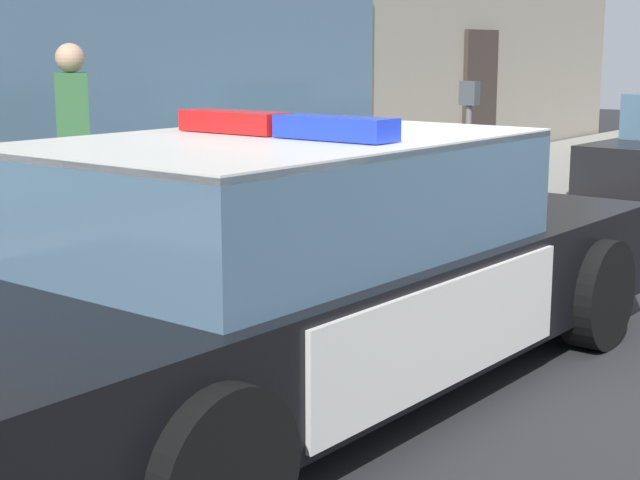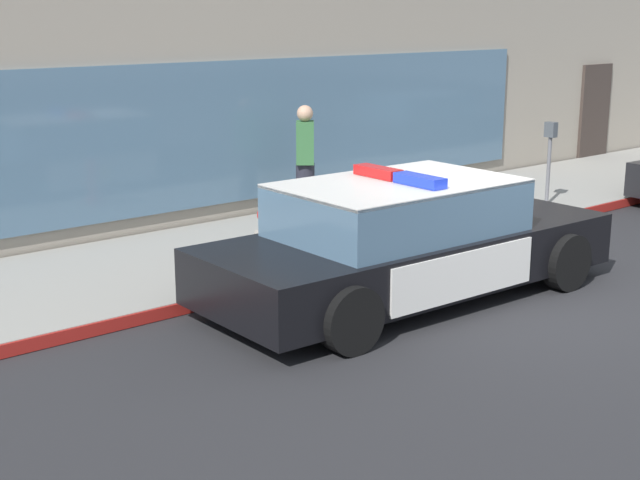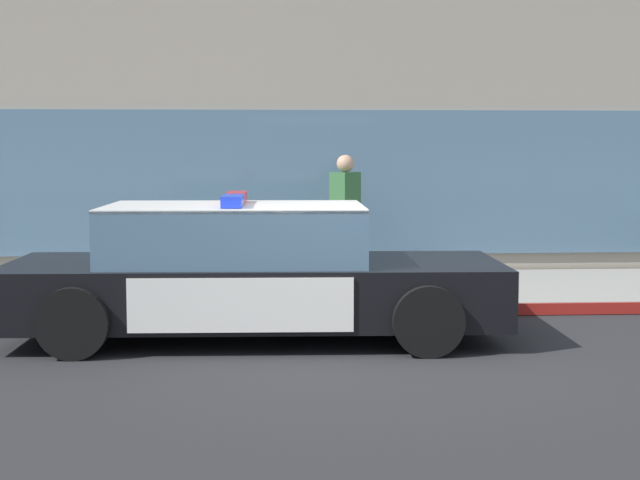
{
  "view_description": "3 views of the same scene",
  "coord_description": "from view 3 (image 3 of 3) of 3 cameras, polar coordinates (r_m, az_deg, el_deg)",
  "views": [
    {
      "loc": [
        -5.12,
        -2.17,
        1.82
      ],
      "look_at": [
        -0.26,
        1.47,
        0.62
      ],
      "focal_mm": 54.88,
      "sensor_mm": 36.0,
      "label": 1
    },
    {
      "loc": [
        -8.27,
        -6.04,
        3.21
      ],
      "look_at": [
        -1.67,
        1.83,
        0.6
      ],
      "focal_mm": 50.89,
      "sensor_mm": 36.0,
      "label": 2
    },
    {
      "loc": [
        -1.03,
        -8.87,
        1.97
      ],
      "look_at": [
        -0.37,
        1.71,
        0.94
      ],
      "focal_mm": 53.95,
      "sensor_mm": 36.0,
      "label": 3
    }
  ],
  "objects": [
    {
      "name": "ground",
      "position": [
        9.15,
        3.01,
        -6.89
      ],
      "size": [
        48.0,
        48.0,
        0.0
      ],
      "primitive_type": "plane",
      "color": "#262628"
    },
    {
      "name": "sidewalk",
      "position": [
        12.64,
        1.16,
        -3.07
      ],
      "size": [
        48.0,
        3.01,
        0.15
      ],
      "primitive_type": "cube",
      "color": "gray",
      "rests_on": "ground"
    },
    {
      "name": "curb_red_paint",
      "position": [
        11.14,
        1.8,
        -4.24
      ],
      "size": [
        28.8,
        0.04,
        0.14
      ],
      "primitive_type": "cube",
      "color": "maroon",
      "rests_on": "ground"
    },
    {
      "name": "storefront_building",
      "position": [
        18.33,
        2.99,
        13.46
      ],
      "size": [
        25.8,
        8.15,
        8.99
      ],
      "color": "gray",
      "rests_on": "ground"
    },
    {
      "name": "police_cruiser",
      "position": [
        9.89,
        -4.23,
        -1.96
      ],
      "size": [
        5.07,
        2.2,
        1.49
      ],
      "rotation": [
        0.0,
        0.0,
        -0.03
      ],
      "color": "black",
      "rests_on": "ground"
    },
    {
      "name": "fire_hydrant",
      "position": [
        11.72,
        -7.19,
        -1.69
      ],
      "size": [
        0.34,
        0.39,
        0.73
      ],
      "color": "red",
      "rests_on": "sidewalk"
    },
    {
      "name": "pedestrian_on_sidewalk",
      "position": [
        13.29,
        1.5,
        1.42
      ],
      "size": [
        0.45,
        0.47,
        1.71
      ],
      "rotation": [
        0.0,
        0.0,
        5.6
      ],
      "color": "#23232D",
      "rests_on": "sidewalk"
    }
  ]
}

